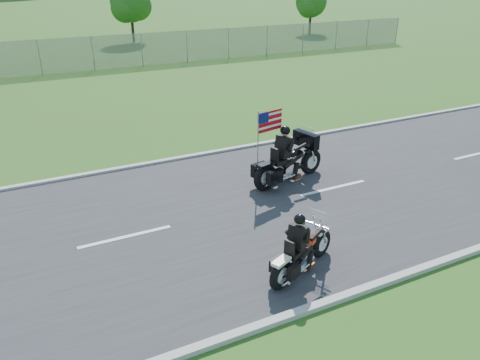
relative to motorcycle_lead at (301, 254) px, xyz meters
name	(u,v)px	position (x,y,z in m)	size (l,w,h in m)	color
ground	(204,220)	(-0.97, 2.96, -0.46)	(420.00, 420.00, 0.00)	#2B4616
road	(204,219)	(-0.97, 2.96, -0.44)	(120.00, 8.00, 0.04)	#28282B
curb_north	(157,163)	(-0.97, 7.01, -0.41)	(120.00, 0.18, 0.12)	#9E9B93
curb_south	(288,317)	(-0.97, -1.09, -0.41)	(120.00, 0.18, 0.12)	#9E9B93
tree_fence_near	(131,4)	(5.08, 32.99, 2.51)	(3.52, 3.28, 4.75)	#382316
tree_fence_far	(311,3)	(21.07, 30.99, 2.18)	(3.08, 2.87, 4.20)	#382316
motorcycle_lead	(301,254)	(0.00, 0.00, 0.00)	(2.04, 1.08, 1.45)	black
motorcycle_follow	(289,163)	(2.13, 3.96, 0.15)	(2.64, 1.13, 2.23)	black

